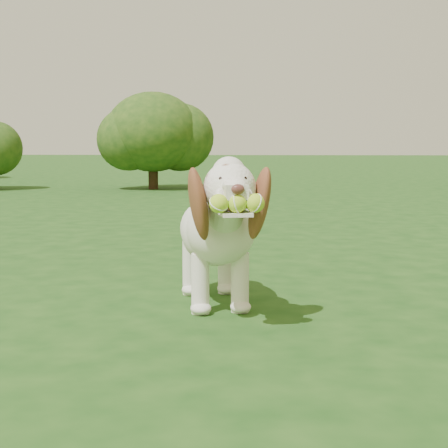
{
  "coord_description": "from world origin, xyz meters",
  "views": [
    {
      "loc": [
        0.64,
        -3.43,
        0.75
      ],
      "look_at": [
        0.44,
        -0.55,
        0.41
      ],
      "focal_mm": 55.0,
      "sensor_mm": 36.0,
      "label": 1
    }
  ],
  "objects": [
    {
      "name": "dog",
      "position": [
        0.39,
        -0.34,
        0.37
      ],
      "size": [
        0.52,
        1.07,
        0.7
      ],
      "rotation": [
        0.0,
        0.0,
        0.23
      ],
      "color": "white",
      "rests_on": "ground"
    },
    {
      "name": "ground",
      "position": [
        0.0,
        0.0,
        0.0
      ],
      "size": [
        80.0,
        80.0,
        0.0
      ],
      "primitive_type": "plane",
      "color": "#163F12",
      "rests_on": "ground"
    },
    {
      "name": "shrub_b",
      "position": [
        -1.31,
        7.7,
        0.93
      ],
      "size": [
        1.52,
        1.52,
        1.58
      ],
      "color": "#382314",
      "rests_on": "ground"
    }
  ]
}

